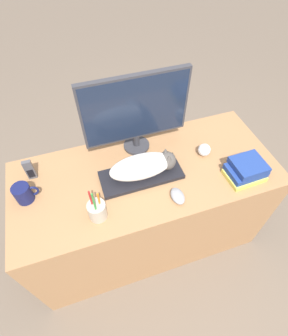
# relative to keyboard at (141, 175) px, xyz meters

# --- Properties ---
(ground_plane) EXTENTS (12.00, 12.00, 0.00)m
(ground_plane) POSITION_rel_keyboard_xyz_m (0.04, -0.30, -0.77)
(ground_plane) COLOR #6B5B4C
(desk) EXTENTS (1.47, 0.64, 0.75)m
(desk) POSITION_rel_keyboard_xyz_m (0.04, 0.02, -0.39)
(desk) COLOR #9E7047
(desk) RESTS_ON ground_plane
(keyboard) EXTENTS (0.44, 0.18, 0.02)m
(keyboard) POSITION_rel_keyboard_xyz_m (0.00, 0.00, 0.00)
(keyboard) COLOR black
(keyboard) RESTS_ON desk
(cat) EXTENTS (0.36, 0.14, 0.12)m
(cat) POSITION_rel_keyboard_xyz_m (0.02, 0.00, 0.07)
(cat) COLOR white
(cat) RESTS_ON keyboard
(monitor) EXTENTS (0.58, 0.15, 0.47)m
(monitor) POSITION_rel_keyboard_xyz_m (0.04, 0.22, 0.26)
(monitor) COLOR #333338
(monitor) RESTS_ON desk
(computer_mouse) EXTENTS (0.07, 0.10, 0.03)m
(computer_mouse) POSITION_rel_keyboard_xyz_m (0.13, -0.19, 0.00)
(computer_mouse) COLOR gray
(computer_mouse) RESTS_ON desk
(coffee_mug) EXTENTS (0.12, 0.09, 0.10)m
(coffee_mug) POSITION_rel_keyboard_xyz_m (-0.60, 0.05, 0.04)
(coffee_mug) COLOR #141947
(coffee_mug) RESTS_ON desk
(pen_cup) EXTENTS (0.09, 0.09, 0.22)m
(pen_cup) POSITION_rel_keyboard_xyz_m (-0.27, -0.16, 0.04)
(pen_cup) COLOR #B2A893
(pen_cup) RESTS_ON desk
(baseball) EXTENTS (0.07, 0.07, 0.07)m
(baseball) POSITION_rel_keyboard_xyz_m (0.39, 0.04, 0.02)
(baseball) COLOR silver
(baseball) RESTS_ON desk
(phone) EXTENTS (0.04, 0.02, 0.13)m
(phone) POSITION_rel_keyboard_xyz_m (-0.56, 0.18, 0.05)
(phone) COLOR #4C4C51
(phone) RESTS_ON desk
(book_stack) EXTENTS (0.21, 0.17, 0.09)m
(book_stack) POSITION_rel_keyboard_xyz_m (0.54, -0.17, 0.03)
(book_stack) COLOR #CCC14C
(book_stack) RESTS_ON desk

